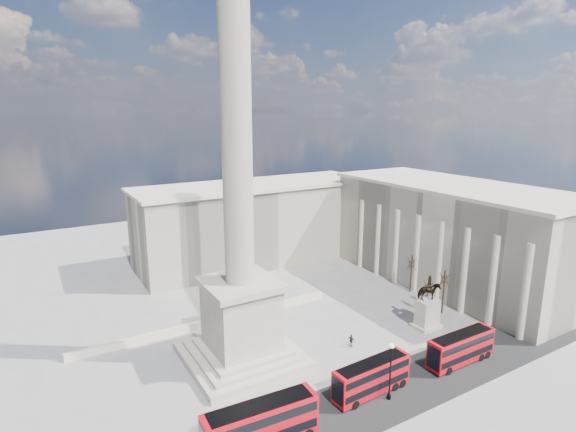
{
  "coord_description": "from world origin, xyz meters",
  "views": [
    {
      "loc": [
        -21.56,
        -43.06,
        31.4
      ],
      "look_at": [
        4.11,
        0.33,
        19.54
      ],
      "focal_mm": 28.0,
      "sensor_mm": 36.0,
      "label": 1
    }
  ],
  "objects_px": {
    "red_bus_a": "(261,424)",
    "pedestrian_crossing": "(351,341)",
    "red_bus_d": "(546,309)",
    "pedestrian_standing": "(468,334)",
    "red_bus_c": "(461,348)",
    "pedestrian_walking": "(404,358)",
    "nelsons_column": "(240,265)",
    "victorian_lamp": "(391,367)",
    "equestrian_statue": "(427,309)",
    "red_bus_b": "(372,377)"
  },
  "relations": [
    {
      "from": "red_bus_a",
      "to": "pedestrian_crossing",
      "type": "relative_size",
      "value": 6.2
    },
    {
      "from": "red_bus_a",
      "to": "victorian_lamp",
      "type": "distance_m",
      "value": 15.66
    },
    {
      "from": "equestrian_statue",
      "to": "pedestrian_walking",
      "type": "distance_m",
      "value": 11.77
    },
    {
      "from": "red_bus_a",
      "to": "red_bus_c",
      "type": "distance_m",
      "value": 28.5
    },
    {
      "from": "red_bus_d",
      "to": "pedestrian_walking",
      "type": "relative_size",
      "value": 6.43
    },
    {
      "from": "pedestrian_crossing",
      "to": "red_bus_d",
      "type": "bearing_deg",
      "value": -134.64
    },
    {
      "from": "nelsons_column",
      "to": "red_bus_b",
      "type": "bearing_deg",
      "value": -55.85
    },
    {
      "from": "nelsons_column",
      "to": "red_bus_d",
      "type": "relative_size",
      "value": 4.2
    },
    {
      "from": "red_bus_c",
      "to": "equestrian_statue",
      "type": "distance_m",
      "value": 9.85
    },
    {
      "from": "pedestrian_crossing",
      "to": "nelsons_column",
      "type": "bearing_deg",
      "value": 45.1
    },
    {
      "from": "pedestrian_standing",
      "to": "equestrian_statue",
      "type": "bearing_deg",
      "value": -80.15
    },
    {
      "from": "nelsons_column",
      "to": "pedestrian_crossing",
      "type": "relative_size",
      "value": 27.01
    },
    {
      "from": "nelsons_column",
      "to": "victorian_lamp",
      "type": "height_order",
      "value": "nelsons_column"
    },
    {
      "from": "red_bus_a",
      "to": "red_bus_c",
      "type": "height_order",
      "value": "red_bus_a"
    },
    {
      "from": "red_bus_d",
      "to": "pedestrian_standing",
      "type": "xyz_separation_m",
      "value": [
        -13.86,
        2.77,
        -1.56
      ]
    },
    {
      "from": "red_bus_a",
      "to": "red_bus_c",
      "type": "xyz_separation_m",
      "value": [
        28.5,
        0.09,
        -0.28
      ]
    },
    {
      "from": "red_bus_a",
      "to": "red_bus_d",
      "type": "height_order",
      "value": "red_bus_d"
    },
    {
      "from": "red_bus_d",
      "to": "equestrian_statue",
      "type": "distance_m",
      "value": 17.97
    },
    {
      "from": "red_bus_a",
      "to": "pedestrian_standing",
      "type": "relative_size",
      "value": 5.95
    },
    {
      "from": "red_bus_d",
      "to": "pedestrian_standing",
      "type": "bearing_deg",
      "value": 168.4
    },
    {
      "from": "nelsons_column",
      "to": "red_bus_d",
      "type": "height_order",
      "value": "nelsons_column"
    },
    {
      "from": "red_bus_a",
      "to": "red_bus_b",
      "type": "relative_size",
      "value": 1.15
    },
    {
      "from": "equestrian_statue",
      "to": "pedestrian_walking",
      "type": "relative_size",
      "value": 4.43
    },
    {
      "from": "equestrian_statue",
      "to": "pedestrian_standing",
      "type": "distance_m",
      "value": 6.27
    },
    {
      "from": "red_bus_a",
      "to": "pedestrian_walking",
      "type": "height_order",
      "value": "red_bus_a"
    },
    {
      "from": "pedestrian_standing",
      "to": "pedestrian_crossing",
      "type": "xyz_separation_m",
      "value": [
        -15.23,
        6.79,
        -0.04
      ]
    },
    {
      "from": "victorian_lamp",
      "to": "pedestrian_standing",
      "type": "height_order",
      "value": "victorian_lamp"
    },
    {
      "from": "red_bus_a",
      "to": "red_bus_c",
      "type": "bearing_deg",
      "value": 3.54
    },
    {
      "from": "nelsons_column",
      "to": "red_bus_b",
      "type": "relative_size",
      "value": 5.01
    },
    {
      "from": "red_bus_b",
      "to": "pedestrian_walking",
      "type": "bearing_deg",
      "value": 16.42
    },
    {
      "from": "pedestrian_walking",
      "to": "pedestrian_crossing",
      "type": "height_order",
      "value": "same"
    },
    {
      "from": "red_bus_c",
      "to": "red_bus_a",
      "type": "bearing_deg",
      "value": -179.78
    },
    {
      "from": "red_bus_b",
      "to": "pedestrian_standing",
      "type": "height_order",
      "value": "red_bus_b"
    },
    {
      "from": "red_bus_c",
      "to": "pedestrian_crossing",
      "type": "xyz_separation_m",
      "value": [
        -9.46,
        10.24,
        -1.2
      ]
    },
    {
      "from": "pedestrian_standing",
      "to": "red_bus_c",
      "type": "bearing_deg",
      "value": 20.93
    },
    {
      "from": "red_bus_a",
      "to": "pedestrian_walking",
      "type": "xyz_separation_m",
      "value": [
        22.1,
        3.54,
        -1.48
      ]
    },
    {
      "from": "red_bus_d",
      "to": "pedestrian_crossing",
      "type": "xyz_separation_m",
      "value": [
        -29.1,
        9.57,
        -1.6
      ]
    },
    {
      "from": "red_bus_c",
      "to": "equestrian_statue",
      "type": "height_order",
      "value": "equestrian_statue"
    },
    {
      "from": "red_bus_c",
      "to": "pedestrian_walking",
      "type": "xyz_separation_m",
      "value": [
        -6.4,
        3.44,
        -1.21
      ]
    },
    {
      "from": "victorian_lamp",
      "to": "pedestrian_crossing",
      "type": "relative_size",
      "value": 3.71
    },
    {
      "from": "pedestrian_standing",
      "to": "red_bus_a",
      "type": "bearing_deg",
      "value": -3.98
    },
    {
      "from": "pedestrian_walking",
      "to": "red_bus_b",
      "type": "bearing_deg",
      "value": -175.39
    },
    {
      "from": "red_bus_b",
      "to": "pedestrian_crossing",
      "type": "xyz_separation_m",
      "value": [
        4.54,
        9.38,
        -1.18
      ]
    },
    {
      "from": "red_bus_a",
      "to": "equestrian_statue",
      "type": "bearing_deg",
      "value": 19.22
    },
    {
      "from": "red_bus_d",
      "to": "nelsons_column",
      "type": "bearing_deg",
      "value": 161.42
    },
    {
      "from": "victorian_lamp",
      "to": "pedestrian_walking",
      "type": "xyz_separation_m",
      "value": [
        6.55,
        4.34,
        -3.11
      ]
    },
    {
      "from": "red_bus_c",
      "to": "pedestrian_standing",
      "type": "relative_size",
      "value": 5.2
    },
    {
      "from": "red_bus_d",
      "to": "pedestrian_walking",
      "type": "bearing_deg",
      "value": 173.63
    },
    {
      "from": "equestrian_statue",
      "to": "nelsons_column",
      "type": "bearing_deg",
      "value": 167.87
    },
    {
      "from": "nelsons_column",
      "to": "equestrian_statue",
      "type": "xyz_separation_m",
      "value": [
        27.31,
        -5.87,
        -10.08
      ]
    }
  ]
}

